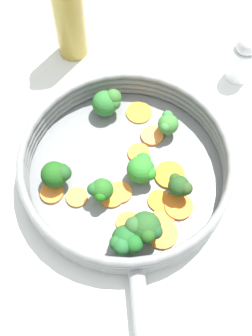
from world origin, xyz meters
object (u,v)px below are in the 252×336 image
at_px(broccoli_floret_2, 180,186).
at_px(broccoli_floret_6, 145,228).
at_px(carrot_slice_1, 139,153).
at_px(carrot_slice_4, 170,175).
at_px(carrot_slice_0, 162,234).
at_px(carrot_slice_6, 120,192).
at_px(carrot_slice_8, 52,193).
at_px(carrot_slice_10, 77,197).
at_px(carrot_slice_11, 152,136).
at_px(broccoli_floret_3, 168,124).
at_px(broccoli_floret_0, 142,169).
at_px(broccoli_floret_7, 56,174).
at_px(broccoli_floret_4, 126,241).
at_px(skillet, 126,174).
at_px(salt_shaker, 243,58).
at_px(carrot_slice_9, 159,201).
at_px(broccoli_floret_1, 101,191).
at_px(carrot_slice_5, 128,223).
at_px(carrot_slice_7, 166,212).
at_px(carrot_slice_12, 179,207).
at_px(carrot_slice_2, 112,195).
at_px(carrot_slice_3, 139,113).
at_px(broccoli_floret_5, 107,103).

distance_m(broccoli_floret_2, broccoli_floret_6, 0.08).
distance_m(carrot_slice_1, carrot_slice_4, 0.06).
relative_size(carrot_slice_0, carrot_slice_6, 1.30).
relative_size(carrot_slice_6, carrot_slice_8, 1.00).
bearing_deg(carrot_slice_10, carrot_slice_8, -125.17).
bearing_deg(carrot_slice_11, broccoli_floret_3, 82.08).
height_order(carrot_slice_6, broccoli_floret_0, broccoli_floret_0).
height_order(broccoli_floret_6, broccoli_floret_7, broccoli_floret_6).
bearing_deg(broccoli_floret_2, broccoli_floret_4, -67.95).
bearing_deg(skillet, carrot_slice_0, 2.88).
relative_size(carrot_slice_6, carrot_slice_10, 1.09).
height_order(carrot_slice_10, broccoli_floret_3, broccoli_floret_3).
distance_m(carrot_slice_6, carrot_slice_11, 0.11).
distance_m(carrot_slice_4, carrot_slice_6, 0.08).
bearing_deg(broccoli_floret_6, salt_shaker, 125.96).
bearing_deg(broccoli_floret_2, carrot_slice_10, -112.76).
xyz_separation_m(carrot_slice_6, broccoli_floret_4, (0.08, -0.03, 0.03)).
xyz_separation_m(skillet, carrot_slice_9, (0.07, 0.03, 0.01)).
height_order(carrot_slice_4, broccoli_floret_1, broccoli_floret_1).
bearing_deg(carrot_slice_4, broccoli_floret_1, -93.77).
distance_m(carrot_slice_10, broccoli_floret_0, 0.11).
bearing_deg(salt_shaker, carrot_slice_5, -58.95).
height_order(carrot_slice_6, carrot_slice_7, carrot_slice_6).
bearing_deg(broccoli_floret_0, carrot_slice_12, 23.15).
bearing_deg(carrot_slice_8, carrot_slice_9, 60.95).
height_order(carrot_slice_8, broccoli_floret_4, broccoli_floret_4).
xyz_separation_m(broccoli_floret_3, broccoli_floret_4, (0.15, -0.14, 0.00)).
bearing_deg(broccoli_floret_2, carrot_slice_2, -113.45).
xyz_separation_m(skillet, carrot_slice_3, (-0.09, 0.07, 0.01)).
distance_m(carrot_slice_9, broccoli_floret_0, 0.05).
height_order(carrot_slice_3, carrot_slice_12, carrot_slice_12).
bearing_deg(skillet, carrot_slice_3, 144.47).
relative_size(carrot_slice_1, broccoli_floret_3, 0.83).
xyz_separation_m(carrot_slice_4, carrot_slice_6, (-0.00, -0.08, -0.00)).
bearing_deg(carrot_slice_6, broccoli_floret_5, 163.73).
height_order(carrot_slice_8, broccoli_floret_6, broccoli_floret_6).
bearing_deg(salt_shaker, carrot_slice_10, -72.87).
relative_size(carrot_slice_5, carrot_slice_10, 1.10).
height_order(broccoli_floret_0, broccoli_floret_4, same).
height_order(skillet, broccoli_floret_7, broccoli_floret_7).
bearing_deg(carrot_slice_9, carrot_slice_3, 165.66).
bearing_deg(broccoli_floret_4, broccoli_floret_0, 143.55).
height_order(carrot_slice_12, broccoli_floret_1, broccoli_floret_1).
bearing_deg(carrot_slice_1, carrot_slice_0, -11.18).
distance_m(carrot_slice_5, broccoli_floret_7, 0.13).
xyz_separation_m(carrot_slice_6, broccoli_floret_5, (-0.14, 0.04, 0.03)).
relative_size(broccoli_floret_0, broccoli_floret_7, 1.01).
xyz_separation_m(carrot_slice_10, salt_shaker, (-0.11, 0.35, 0.03)).
height_order(carrot_slice_6, carrot_slice_10, same).
bearing_deg(broccoli_floret_2, broccoli_floret_5, -168.72).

